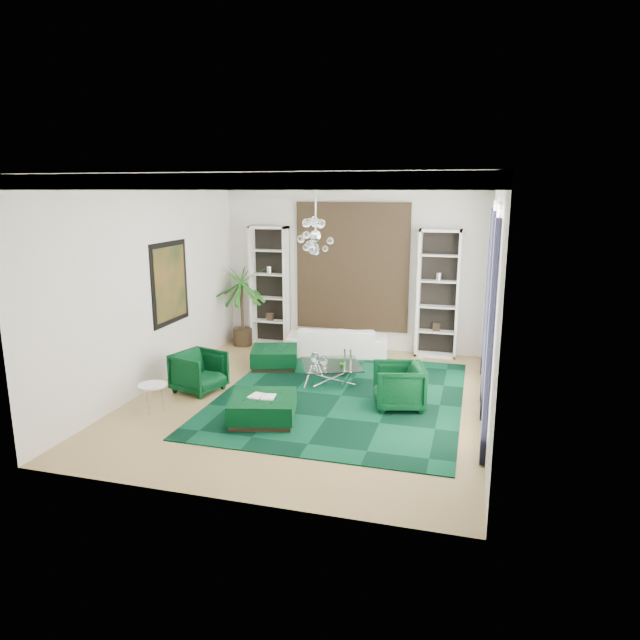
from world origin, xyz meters
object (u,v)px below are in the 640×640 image
(armchair_left, at_px, (199,372))
(ottoman_side, at_px, (274,358))
(ottoman_front, at_px, (263,409))
(sofa, at_px, (337,341))
(side_table, at_px, (153,398))
(palm, at_px, (241,294))
(coffee_table, at_px, (331,373))
(armchair_right, at_px, (399,386))

(armchair_left, distance_m, ottoman_side, 1.92)
(armchair_left, height_order, ottoman_front, armchair_left)
(sofa, height_order, side_table, sofa)
(ottoman_side, bearing_deg, sofa, 50.23)
(ottoman_side, height_order, palm, palm)
(coffee_table, height_order, side_table, side_table)
(armchair_left, xyz_separation_m, ottoman_side, (0.84, 1.72, -0.16))
(sofa, distance_m, coffee_table, 1.90)
(sofa, distance_m, side_table, 4.61)
(coffee_table, height_order, ottoman_front, ottoman_front)
(coffee_table, xyz_separation_m, ottoman_side, (-1.38, 0.61, 0.02))
(armchair_right, distance_m, palm, 5.17)
(coffee_table, relative_size, ottoman_front, 1.07)
(palm, bearing_deg, armchair_left, -81.11)
(side_table, bearing_deg, armchair_left, 76.11)
(side_table, distance_m, palm, 4.41)
(armchair_right, bearing_deg, ottoman_front, -74.87)
(side_table, relative_size, palm, 0.19)
(armchair_right, bearing_deg, palm, -141.17)
(ottoman_front, bearing_deg, ottoman_side, 106.21)
(coffee_table, distance_m, palm, 3.57)
(sofa, bearing_deg, ottoman_front, 76.72)
(ottoman_side, height_order, side_table, side_table)
(armchair_left, xyz_separation_m, coffee_table, (2.21, 1.10, -0.18))
(armchair_left, xyz_separation_m, ottoman_front, (1.62, -0.99, -0.17))
(armchair_left, distance_m, palm, 3.33)
(armchair_right, bearing_deg, ottoman_side, -134.04)
(coffee_table, bearing_deg, ottoman_side, 156.01)
(sofa, xyz_separation_m, coffee_table, (0.34, -1.86, -0.13))
(armchair_right, xyz_separation_m, side_table, (-3.90, -1.28, -0.15))
(armchair_left, distance_m, armchair_right, 3.63)
(ottoman_side, bearing_deg, ottoman_front, -73.79)
(sofa, xyz_separation_m, armchair_left, (-1.87, -2.96, 0.05))
(ottoman_side, xyz_separation_m, palm, (-1.33, 1.46, 1.02))
(sofa, height_order, coffee_table, sofa)
(ottoman_front, bearing_deg, armchair_right, 30.21)
(coffee_table, height_order, palm, palm)
(armchair_right, height_order, side_table, armchair_right)
(armchair_right, height_order, ottoman_side, armchair_right)
(side_table, bearing_deg, ottoman_side, 68.56)
(armchair_right, relative_size, coffee_table, 0.77)
(armchair_right, bearing_deg, coffee_table, -138.46)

